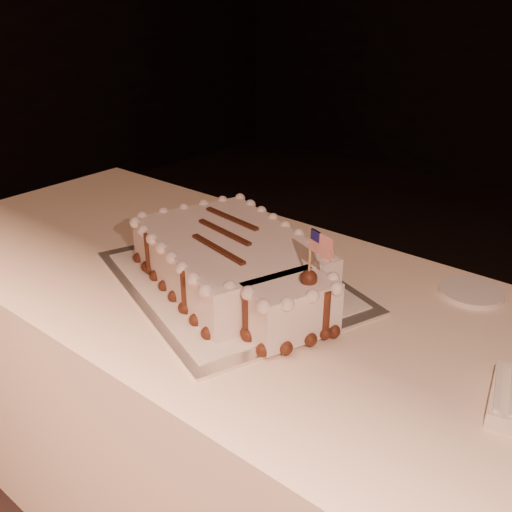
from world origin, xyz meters
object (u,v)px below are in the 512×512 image
Objects in this scene: cake_board at (229,281)px; sheet_cake at (236,263)px; side_plate at (472,292)px; banquet_table at (316,454)px.

sheet_cake is at bearing 0.41° from cake_board.
side_plate reaches higher than cake_board.
cake_board is (-0.26, -0.01, 0.38)m from banquet_table.
cake_board is 4.20× the size of side_plate.
cake_board is 0.07m from sheet_cake.
sheet_cake reaches higher than cake_board.
banquet_table is at bearing 4.73° from sheet_cake.
cake_board reaches higher than banquet_table.
banquet_table is 0.46m from cake_board.
cake_board is at bearing -178.16° from banquet_table.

